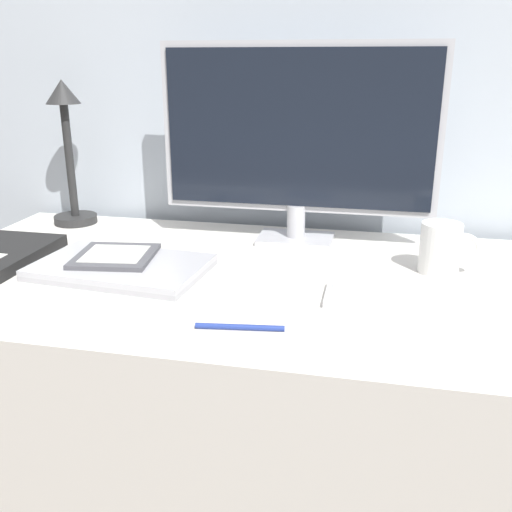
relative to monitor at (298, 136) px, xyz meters
name	(u,v)px	position (x,y,z in m)	size (l,w,h in m)	color
wall_back	(337,26)	(0.06, 0.17, 0.23)	(3.60, 0.05, 2.40)	#B2BCC6
desk	(304,442)	(0.06, -0.23, -0.60)	(1.56, 0.69, 0.74)	silver
monitor	(298,136)	(0.00, 0.00, 0.00)	(0.61, 0.11, 0.43)	#B7B7BC
keyboard	(411,300)	(0.24, -0.31, -0.23)	(0.29, 0.10, 0.01)	silver
laptop	(121,267)	(-0.30, -0.27, -0.23)	(0.34, 0.23, 0.02)	#A3A3A8
ereader	(115,256)	(-0.32, -0.25, -0.21)	(0.17, 0.17, 0.01)	#4C4C51
desk_lamp	(68,144)	(-0.57, 0.04, -0.04)	(0.11, 0.11, 0.35)	#282828
coffee_mug	(442,248)	(0.30, -0.14, -0.19)	(0.11, 0.08, 0.10)	white
pen	(240,327)	(-0.02, -0.47, -0.23)	(0.14, 0.03, 0.01)	navy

